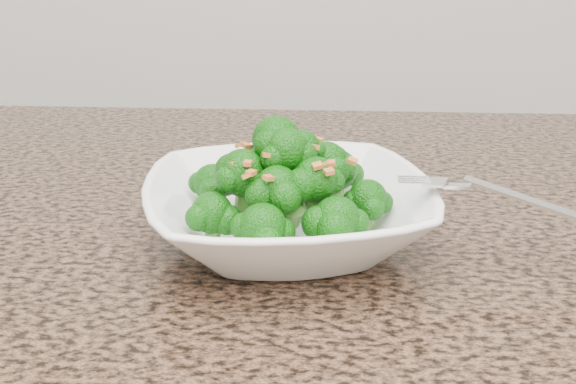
# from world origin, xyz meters

# --- Properties ---
(granite_counter) EXTENTS (1.64, 1.04, 0.03)m
(granite_counter) POSITION_xyz_m (0.00, 0.30, 0.89)
(granite_counter) COLOR brown
(granite_counter) RESTS_ON cabinet
(bowl) EXTENTS (0.29, 0.29, 0.06)m
(bowl) POSITION_xyz_m (0.11, 0.32, 0.93)
(bowl) COLOR white
(bowl) RESTS_ON granite_counter
(broccoli_pile) EXTENTS (0.22, 0.22, 0.07)m
(broccoli_pile) POSITION_xyz_m (0.11, 0.32, 1.00)
(broccoli_pile) COLOR #105E0A
(broccoli_pile) RESTS_ON bowl
(garlic_topping) EXTENTS (0.13, 0.13, 0.01)m
(garlic_topping) POSITION_xyz_m (0.11, 0.32, 1.03)
(garlic_topping) COLOR orange
(garlic_topping) RESTS_ON broccoli_pile
(fork) EXTENTS (0.17, 0.09, 0.01)m
(fork) POSITION_xyz_m (0.25, 0.30, 0.97)
(fork) COLOR silver
(fork) RESTS_ON bowl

